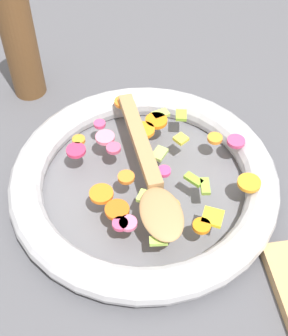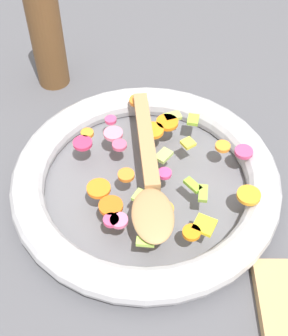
% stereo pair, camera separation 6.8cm
% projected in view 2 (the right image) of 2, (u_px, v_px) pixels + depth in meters
% --- Properties ---
extents(ground_plane, '(4.00, 4.00, 0.00)m').
position_uv_depth(ground_plane, '(144.00, 189.00, 0.72)').
color(ground_plane, '#4C4C51').
extents(skillet, '(0.40, 0.40, 0.05)m').
position_uv_depth(skillet, '(144.00, 180.00, 0.70)').
color(skillet, slate).
rests_on(skillet, ground_plane).
extents(chopped_vegetables, '(0.30, 0.28, 0.01)m').
position_uv_depth(chopped_vegetables, '(153.00, 167.00, 0.68)').
color(chopped_vegetables, orange).
rests_on(chopped_vegetables, skillet).
extents(wooden_spoon, '(0.29, 0.07, 0.01)m').
position_uv_depth(wooden_spoon, '(146.00, 177.00, 0.65)').
color(wooden_spoon, '#A87F51').
rests_on(wooden_spoon, chopped_vegetables).
extents(pepper_mill, '(0.06, 0.06, 0.24)m').
position_uv_depth(pepper_mill, '(44.00, 30.00, 0.81)').
color(pepper_mill, brown).
rests_on(pepper_mill, ground_plane).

